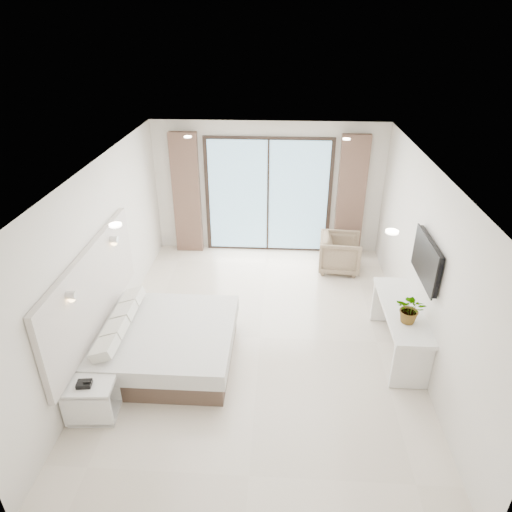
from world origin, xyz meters
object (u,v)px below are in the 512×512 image
(console_desk, at_px, (401,320))
(nightstand, at_px, (93,399))
(bed, at_px, (165,343))
(armchair, at_px, (340,251))

(console_desk, bearing_deg, nightstand, -159.93)
(bed, distance_m, armchair, 3.98)
(nightstand, xyz_separation_m, console_desk, (4.02, 1.47, 0.31))
(nightstand, xyz_separation_m, armchair, (3.42, 3.93, 0.14))
(nightstand, distance_m, console_desk, 4.29)
(bed, relative_size, console_desk, 1.13)
(nightstand, bearing_deg, bed, 55.51)
(bed, bearing_deg, nightstand, -120.20)
(bed, bearing_deg, console_desk, 6.39)
(bed, height_order, console_desk, console_desk)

